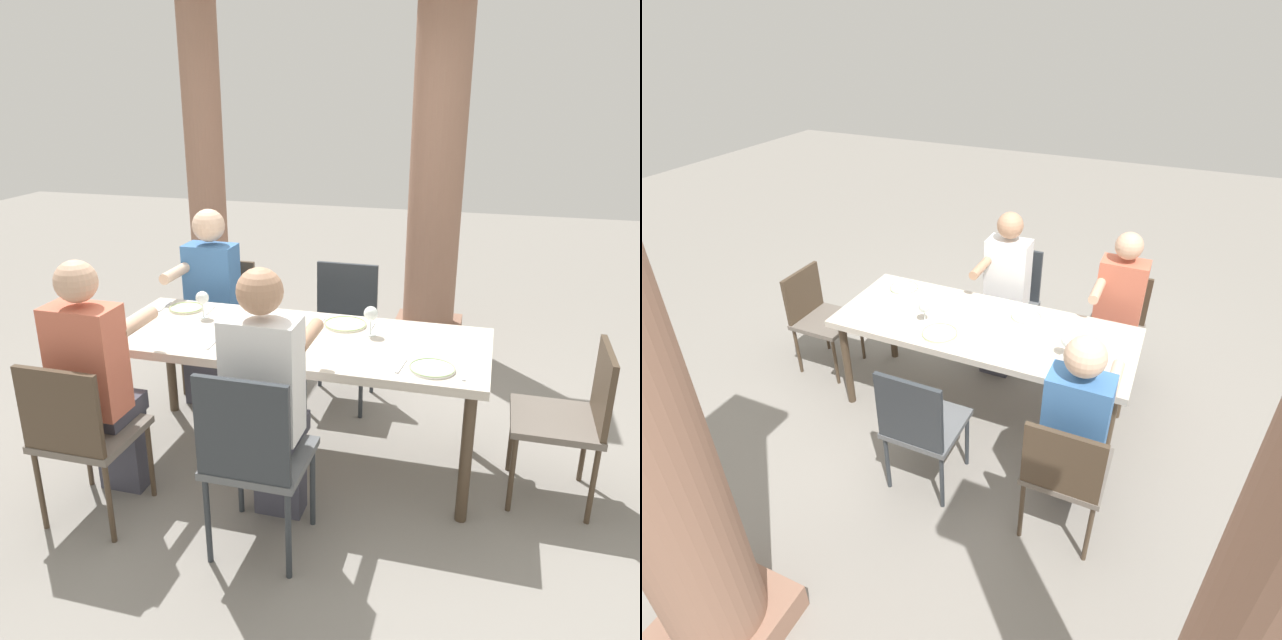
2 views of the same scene
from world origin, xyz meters
TOP-DOWN VIEW (x-y plane):
  - ground_plane at (0.00, 0.00)m, footprint 16.00×16.00m
  - dining_table at (0.00, 0.00)m, footprint 2.09×0.82m
  - chair_west_north at (-0.81, 0.83)m, footprint 0.44×0.44m
  - chair_west_south at (-0.81, -0.83)m, footprint 0.44×0.44m
  - chair_mid_north at (0.07, 0.83)m, footprint 0.44×0.44m
  - chair_mid_south at (0.07, -0.84)m, footprint 0.44×0.44m
  - chair_head_east at (1.46, 0.00)m, footprint 0.44×0.44m
  - diner_woman_green at (-0.81, -0.65)m, footprint 0.35×0.49m
  - diner_man_white at (0.07, -0.63)m, footprint 0.35×0.49m
  - diner_guest_third at (-0.82, 0.64)m, footprint 0.35×0.50m
  - stone_column_near at (-1.45, 2.05)m, footprint 0.42×0.42m
  - stone_column_centre at (0.52, 2.05)m, footprint 0.55×0.55m
  - plate_0 at (-0.78, 0.24)m, footprint 0.21×0.21m
  - wine_glass_0 at (-0.61, 0.14)m, footprint 0.08×0.08m
  - fork_0 at (-0.93, 0.24)m, footprint 0.03×0.17m
  - spoon_0 at (-0.63, 0.24)m, footprint 0.03×0.17m
  - plate_1 at (-0.24, -0.21)m, footprint 0.21×0.21m
  - fork_1 at (-0.39, -0.21)m, footprint 0.03×0.17m
  - spoon_1 at (-0.09, -0.21)m, footprint 0.02×0.17m
  - plate_2 at (0.23, 0.23)m, footprint 0.24×0.24m
  - wine_glass_2 at (0.39, 0.13)m, footprint 0.08×0.08m
  - fork_2 at (0.08, 0.23)m, footprint 0.03×0.17m
  - spoon_2 at (0.38, 0.23)m, footprint 0.02×0.17m
  - plate_3 at (0.77, -0.24)m, footprint 0.22×0.22m
  - fork_3 at (0.62, -0.24)m, footprint 0.04×0.17m
  - spoon_3 at (0.92, -0.24)m, footprint 0.03×0.17m

SIDE VIEW (x-z plane):
  - ground_plane at x=0.00m, z-range 0.00..0.00m
  - chair_head_east at x=1.46m, z-range 0.07..0.94m
  - chair_west_south at x=-0.81m, z-range 0.07..0.95m
  - chair_west_north at x=-0.81m, z-range 0.08..0.97m
  - chair_mid_north at x=0.07m, z-range 0.07..1.00m
  - chair_mid_south at x=0.07m, z-range 0.07..1.02m
  - dining_table at x=0.00m, z-range 0.32..1.08m
  - diner_guest_third at x=-0.82m, z-range 0.05..1.35m
  - diner_woman_green at x=-0.81m, z-range 0.04..1.36m
  - diner_man_white at x=0.07m, z-range 0.05..1.39m
  - fork_0 at x=-0.93m, z-range 0.76..0.77m
  - spoon_0 at x=-0.63m, z-range 0.76..0.77m
  - fork_1 at x=-0.39m, z-range 0.76..0.77m
  - spoon_1 at x=-0.09m, z-range 0.76..0.77m
  - fork_2 at x=0.08m, z-range 0.76..0.77m
  - spoon_2 at x=0.38m, z-range 0.76..0.77m
  - fork_3 at x=0.62m, z-range 0.76..0.77m
  - spoon_3 at x=0.92m, z-range 0.76..0.77m
  - plate_2 at x=0.23m, z-range 0.76..0.78m
  - plate_3 at x=0.77m, z-range 0.76..0.78m
  - plate_1 at x=-0.24m, z-range 0.76..0.78m
  - plate_0 at x=-0.78m, z-range 0.76..0.78m
  - wine_glass_0 at x=-0.61m, z-range 0.80..0.96m
  - wine_glass_2 at x=0.39m, z-range 0.80..0.97m
  - stone_column_centre at x=0.52m, z-range -0.02..2.77m
  - stone_column_near at x=-1.45m, z-range -0.02..2.80m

